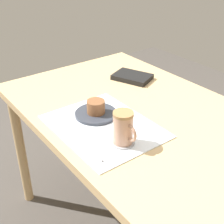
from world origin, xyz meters
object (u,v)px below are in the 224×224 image
at_px(dining_table, 143,130).
at_px(pastry, 96,107).
at_px(coffee_mug, 124,128).
at_px(small_book, 132,77).
at_px(pastry_plate, 96,114).

xyz_separation_m(dining_table, pastry, (-0.11, -0.16, 0.12)).
bearing_deg(coffee_mug, dining_table, 118.77).
bearing_deg(dining_table, small_book, 148.07).
bearing_deg(pastry_plate, small_book, 118.63).
relative_size(coffee_mug, small_book, 0.64).
xyz_separation_m(dining_table, small_book, (-0.30, 0.18, 0.09)).
relative_size(pastry_plate, small_book, 0.93).
relative_size(dining_table, pastry, 17.96).
distance_m(dining_table, coffee_mug, 0.26).
height_order(pastry_plate, small_book, small_book).
xyz_separation_m(pastry_plate, pastry, (-0.00, 0.00, 0.03)).
xyz_separation_m(pastry_plate, coffee_mug, (0.21, -0.03, 0.06)).
xyz_separation_m(dining_table, pastry_plate, (-0.11, -0.16, 0.09)).
bearing_deg(pastry, coffee_mug, -8.63).
relative_size(dining_table, pastry_plate, 7.64).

